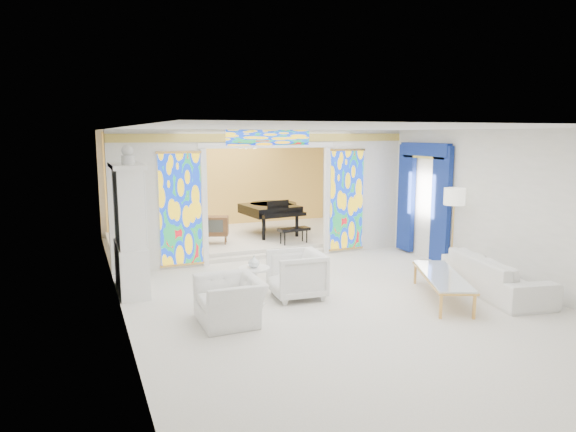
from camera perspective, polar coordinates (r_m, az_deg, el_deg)
name	(u,v)px	position (r m, az deg, el deg)	size (l,w,h in m)	color
floor	(302,281)	(10.36, 1.60, -7.18)	(12.00, 12.00, 0.00)	silver
ceiling	(303,129)	(9.94, 1.68, 9.65)	(7.00, 12.00, 0.02)	white
wall_back	(221,181)	(15.67, -7.41, 3.92)	(7.00, 0.02, 3.00)	white
wall_left	(115,218)	(9.19, -18.67, -0.19)	(0.02, 12.00, 3.00)	white
wall_right	(447,198)	(11.90, 17.20, 1.93)	(0.02, 12.00, 3.00)	white
partition_wall	(267,189)	(11.86, -2.32, 3.05)	(7.00, 0.22, 3.00)	white
stained_glass_left	(181,209)	(11.26, -11.85, 0.72)	(0.90, 0.04, 2.40)	gold
stained_glass_right	(347,200)	(12.65, 6.52, 1.78)	(0.90, 0.04, 2.40)	gold
stained_glass_transom	(269,138)	(11.69, -2.17, 8.70)	(2.00, 0.04, 0.34)	gold
alcove_platform	(241,238)	(14.07, -5.25, -2.45)	(6.80, 3.80, 0.18)	silver
gold_curtain_back	(222,181)	(15.56, -7.30, 3.89)	(6.70, 0.10, 2.90)	#E1AA4E
chandelier	(248,147)	(13.75, -4.48, 7.63)	(0.48, 0.48, 0.30)	gold
blue_drapes	(423,191)	(12.38, 14.80, 2.66)	(0.14, 1.85, 2.65)	navy
china_cabinet	(130,230)	(9.86, -17.18, -1.46)	(0.56, 1.46, 2.72)	white
armchair_left	(230,300)	(8.14, -6.48, -9.31)	(1.07, 0.93, 0.70)	white
armchair_right	(296,274)	(9.24, 0.93, -6.52)	(0.90, 0.92, 0.84)	silver
sofa	(495,275)	(10.23, 22.05, -6.08)	(2.37, 0.93, 0.69)	white
side_table	(254,281)	(8.83, -3.78, -7.17)	(0.70, 0.70, 0.67)	white
vase	(254,261)	(8.74, -3.80, -5.06)	(0.20, 0.20, 0.20)	white
coffee_table	(442,277)	(9.50, 16.76, -6.46)	(1.43, 2.14, 0.46)	white
floor_lamp	(454,201)	(11.25, 18.00, 1.63)	(0.57, 0.57, 1.79)	gold
grand_piano	(272,209)	(14.10, -1.76, 0.75)	(1.67, 2.59, 0.99)	black
tv_console	(216,226)	(12.95, -7.98, -1.11)	(0.69, 0.58, 0.69)	brown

